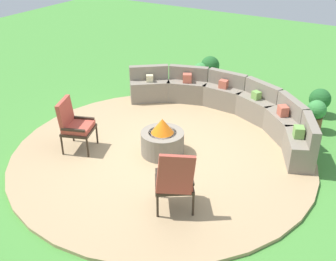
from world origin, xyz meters
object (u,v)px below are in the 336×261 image
Objects in this scene: potted_plant_2 at (201,73)px; potted_plant_3 at (320,101)px; lounge_chair_front_right at (175,179)px; potted_plant_1 at (316,114)px; curved_stone_bench at (229,105)px; potted_plant_0 at (210,69)px; fire_pit at (162,140)px; lounge_chair_front_left at (74,123)px.

potted_plant_3 is at bearing -3.59° from potted_plant_2.
lounge_chair_front_right reaches higher than potted_plant_1.
curved_stone_bench is at bearing -164.06° from potted_plant_1.
potted_plant_3 is (2.94, -0.41, -0.08)m from potted_plant_0.
curved_stone_bench is at bearing 64.87° from lounge_chair_front_right.
fire_pit is at bearing 93.37° from lounge_chair_front_right.
lounge_chair_front_right is (0.58, -3.33, 0.22)m from curved_stone_bench.
potted_plant_1 is 1.10× the size of potted_plant_2.
potted_plant_3 is at bearing 39.04° from curved_stone_bench.
fire_pit is 0.17× the size of curved_stone_bench.
curved_stone_bench reaches higher than potted_plant_3.
lounge_chair_front_right reaches higher than potted_plant_0.
lounge_chair_front_right is 5.26m from potted_plant_2.
potted_plant_2 is at bearing 77.99° from lounge_chair_front_right.
lounge_chair_front_right reaches higher than curved_stone_bench.
fire_pit is 1.17× the size of potted_plant_1.
potted_plant_0 is (-1.89, 5.05, -0.19)m from lounge_chair_front_right.
lounge_chair_front_left reaches higher than potted_plant_0.
potted_plant_3 is at bearing 42.37° from lounge_chair_front_right.
lounge_chair_front_right is 4.77m from potted_plant_3.
potted_plant_1 reaches higher than potted_plant_3.
lounge_chair_front_left is at bearing -96.84° from potted_plant_2.
lounge_chair_front_right is 1.69× the size of potted_plant_2.
potted_plant_1 is (2.20, 2.51, 0.05)m from fire_pit.
lounge_chair_front_left is 1.46× the size of potted_plant_1.
fire_pit is 1.28× the size of potted_plant_3.
lounge_chair_front_right is 1.53× the size of potted_plant_1.
fire_pit reaches higher than potted_plant_2.
potted_plant_3 is at bearing 117.46° from lounge_chair_front_left.
potted_plant_2 is (0.51, 4.24, -0.25)m from lounge_chair_front_left.
potted_plant_1 is at bearing 15.94° from curved_stone_bench.
lounge_chair_front_left is at bearing -131.68° from potted_plant_3.
potted_plant_0 is (-0.85, 3.73, 0.08)m from fire_pit.
lounge_chair_front_right is at bearing -102.70° from potted_plant_3.
lounge_chair_front_left is at bearing -125.95° from curved_stone_bench.
lounge_chair_front_right is 1.68× the size of potted_plant_3.
fire_pit is 1.29× the size of potted_plant_2.
potted_plant_0 is 0.27m from potted_plant_2.
curved_stone_bench reaches higher than fire_pit.
fire_pit is 1.70m from lounge_chair_front_right.
lounge_chair_front_right is 4.00m from potted_plant_1.
potted_plant_3 is (1.05, 4.65, -0.27)m from lounge_chair_front_right.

